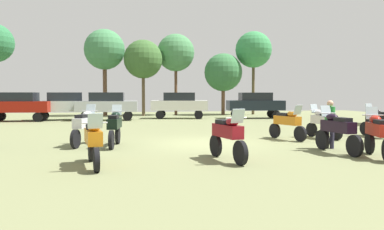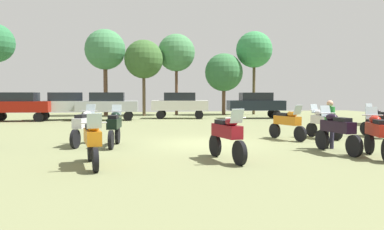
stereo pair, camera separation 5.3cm
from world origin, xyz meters
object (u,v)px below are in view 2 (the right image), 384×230
(motorcycle_4, at_px, (287,122))
(car_2, at_px, (180,103))
(motorcycle_1, at_px, (227,135))
(car_3, at_px, (108,104))
(tree_7, at_px, (105,50))
(motorcycle_8, at_px, (378,133))
(tree_4, at_px, (144,59))
(motorcycle_13, at_px, (92,140))
(car_1, at_px, (19,104))
(tree_3, at_px, (224,73))
(tree_2, at_px, (176,53))
(motorcycle_7, at_px, (381,121))
(motorcycle_10, at_px, (114,126))
(person_1, at_px, (330,121))
(tree_1, at_px, (254,50))
(car_4, at_px, (256,103))
(motorcycle_5, at_px, (323,122))
(car_5, at_px, (66,104))
(motorcycle_11, at_px, (337,130))
(motorcycle_12, at_px, (84,125))

(motorcycle_4, height_order, car_2, car_2)
(motorcycle_1, bearing_deg, car_3, -87.74)
(tree_7, bearing_deg, motorcycle_8, -68.96)
(motorcycle_8, relative_size, tree_4, 0.32)
(motorcycle_13, bearing_deg, car_1, -79.64)
(motorcycle_8, xyz_separation_m, tree_7, (-9.17, 23.85, 4.96))
(car_1, distance_m, tree_3, 17.15)
(tree_2, bearing_deg, car_3, -133.11)
(motorcycle_7, xyz_separation_m, car_2, (-6.84, 14.20, 0.44))
(motorcycle_1, bearing_deg, motorcycle_10, -58.49)
(person_1, bearing_deg, tree_1, -62.53)
(motorcycle_10, relative_size, car_4, 0.48)
(motorcycle_4, relative_size, motorcycle_5, 1.02)
(tree_3, height_order, tree_4, tree_4)
(tree_4, bearing_deg, car_2, -56.61)
(car_3, distance_m, person_1, 17.81)
(person_1, height_order, tree_2, tree_2)
(motorcycle_5, xyz_separation_m, motorcycle_10, (-8.70, -1.06, 0.02))
(motorcycle_1, relative_size, motorcycle_8, 1.05)
(car_2, distance_m, tree_4, 5.98)
(car_1, bearing_deg, car_5, -70.49)
(motorcycle_1, relative_size, motorcycle_7, 0.99)
(motorcycle_7, distance_m, car_3, 17.89)
(car_4, bearing_deg, motorcycle_4, 172.24)
(car_1, xyz_separation_m, car_2, (11.41, 1.10, 0.00))
(car_5, xyz_separation_m, tree_7, (2.58, 5.21, 4.53))
(motorcycle_11, relative_size, car_3, 0.53)
(motorcycle_8, height_order, tree_3, tree_3)
(motorcycle_13, height_order, car_1, car_1)
(motorcycle_1, relative_size, car_1, 0.50)
(motorcycle_4, height_order, motorcycle_7, motorcycle_7)
(motorcycle_12, relative_size, car_4, 0.49)
(motorcycle_1, height_order, motorcycle_10, motorcycle_1)
(person_1, height_order, tree_3, tree_3)
(person_1, bearing_deg, motorcycle_1, 62.36)
(motorcycle_1, height_order, motorcycle_13, motorcycle_1)
(motorcycle_7, height_order, motorcycle_11, motorcycle_11)
(motorcycle_4, distance_m, tree_3, 19.09)
(car_2, bearing_deg, tree_1, -48.41)
(car_1, xyz_separation_m, tree_2, (11.77, 6.10, 4.40))
(car_5, height_order, person_1, car_5)
(motorcycle_12, distance_m, car_5, 14.68)
(car_3, bearing_deg, tree_7, 6.95)
(tree_2, relative_size, tree_3, 1.31)
(tree_2, bearing_deg, motorcycle_5, -78.62)
(motorcycle_10, xyz_separation_m, motorcycle_12, (-1.10, 0.47, 0.01))
(motorcycle_10, distance_m, tree_2, 21.28)
(motorcycle_4, height_order, car_5, car_5)
(motorcycle_8, xyz_separation_m, car_3, (-8.72, 17.74, 0.43))
(motorcycle_4, bearing_deg, motorcycle_10, -11.00)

